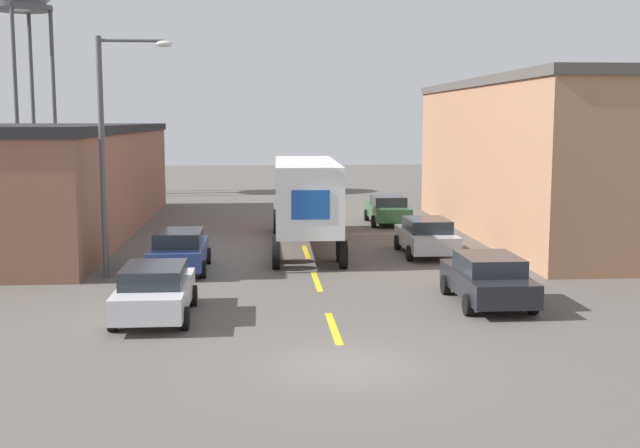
{
  "coord_description": "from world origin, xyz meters",
  "views": [
    {
      "loc": [
        -1.95,
        -17.37,
        5.5
      ],
      "look_at": [
        0.03,
        8.34,
        2.13
      ],
      "focal_mm": 45.0,
      "sensor_mm": 36.0,
      "label": 1
    }
  ],
  "objects": [
    {
      "name": "ground_plane",
      "position": [
        0.0,
        0.0,
        0.0
      ],
      "size": [
        160.0,
        160.0,
        0.0
      ],
      "primitive_type": "plane",
      "color": "#56514C"
    },
    {
      "name": "road_centerline",
      "position": [
        0.0,
        9.47,
        0.0
      ],
      "size": [
        0.2,
        15.67,
        0.01
      ],
      "color": "yellow",
      "rests_on": "ground_plane"
    },
    {
      "name": "warehouse_right",
      "position": [
        14.12,
        20.0,
        3.7
      ],
      "size": [
        12.45,
        21.89,
        7.39
      ],
      "color": "#9E7051",
      "rests_on": "ground_plane"
    },
    {
      "name": "semi_truck",
      "position": [
        0.04,
        17.08,
        2.28
      ],
      "size": [
        3.05,
        12.4,
        3.79
      ],
      "rotation": [
        0.0,
        0.0,
        -0.02
      ],
      "color": "#B21919",
      "rests_on": "ground_plane"
    },
    {
      "name": "parked_car_right_far",
      "position": [
        4.86,
        24.42,
        0.78
      ],
      "size": [
        2.09,
        4.48,
        1.5
      ],
      "color": "#2D5B38",
      "rests_on": "ground_plane"
    },
    {
      "name": "parked_car_right_mid",
      "position": [
        4.86,
        14.55,
        0.78
      ],
      "size": [
        2.09,
        4.48,
        1.5
      ],
      "color": "#B2B2B7",
      "rests_on": "ground_plane"
    },
    {
      "name": "parked_car_right_near",
      "position": [
        4.86,
        5.72,
        0.78
      ],
      "size": [
        2.09,
        4.48,
        1.5
      ],
      "color": "black",
      "rests_on": "ground_plane"
    },
    {
      "name": "parked_car_left_far",
      "position": [
        -4.86,
        11.77,
        0.78
      ],
      "size": [
        2.09,
        4.48,
        1.5
      ],
      "color": "navy",
      "rests_on": "ground_plane"
    },
    {
      "name": "parked_car_left_near",
      "position": [
        -4.86,
        4.77,
        0.78
      ],
      "size": [
        2.09,
        4.48,
        1.5
      ],
      "color": "silver",
      "rests_on": "ground_plane"
    },
    {
      "name": "street_lamp",
      "position": [
        -7.0,
        10.65,
        4.8
      ],
      "size": [
        2.58,
        0.32,
        8.3
      ],
      "color": "#4C4C51",
      "rests_on": "ground_plane"
    }
  ]
}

